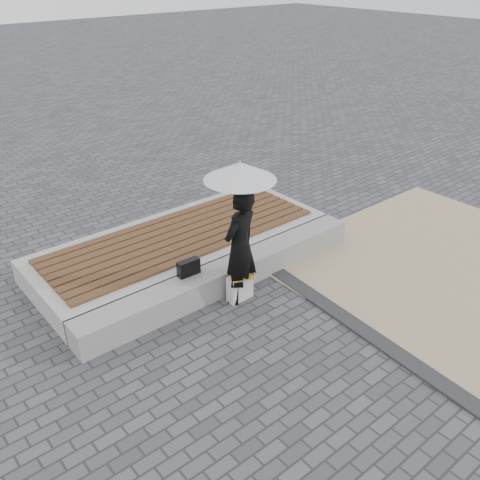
% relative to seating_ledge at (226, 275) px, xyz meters
% --- Properties ---
extents(ground, '(80.00, 80.00, 0.00)m').
position_rel_seating_ledge_xyz_m(ground, '(0.00, -1.60, -0.20)').
color(ground, '#4C4C51').
rests_on(ground, ground).
extents(terrazzo_zone, '(5.00, 5.00, 0.02)m').
position_rel_seating_ledge_xyz_m(terrazzo_zone, '(3.20, -2.10, -0.19)').
color(terrazzo_zone, tan).
rests_on(terrazzo_zone, ground).
extents(edging_band, '(0.61, 5.20, 0.04)m').
position_rel_seating_ledge_xyz_m(edging_band, '(0.75, -2.10, -0.18)').
color(edging_band, '#2A2A2C').
rests_on(edging_band, ground).
extents(seating_ledge, '(5.00, 0.45, 0.40)m').
position_rel_seating_ledge_xyz_m(seating_ledge, '(0.00, 0.00, 0.00)').
color(seating_ledge, gray).
rests_on(seating_ledge, ground).
extents(timber_platform, '(5.00, 2.00, 0.40)m').
position_rel_seating_ledge_xyz_m(timber_platform, '(0.00, 1.20, 0.00)').
color(timber_platform, '#A8A8A3').
rests_on(timber_platform, ground).
extents(timber_decking, '(4.60, 1.60, 0.04)m').
position_rel_seating_ledge_xyz_m(timber_decking, '(0.00, 1.20, 0.22)').
color(timber_decking, brown).
rests_on(timber_decking, timber_platform).
extents(woman, '(0.74, 0.59, 1.78)m').
position_rel_seating_ledge_xyz_m(woman, '(-0.05, -0.39, 0.69)').
color(woman, black).
rests_on(woman, ground).
extents(parasol, '(0.99, 0.99, 1.26)m').
position_rel_seating_ledge_xyz_m(parasol, '(-0.05, -0.39, 1.84)').
color(parasol, '#A9A9AE').
rests_on(parasol, ground).
extents(handbag, '(0.35, 0.13, 0.24)m').
position_rel_seating_ledge_xyz_m(handbag, '(-0.60, 0.12, 0.32)').
color(handbag, black).
rests_on(handbag, seating_ledge).
extents(canvas_tote, '(0.40, 0.17, 0.41)m').
position_rel_seating_ledge_xyz_m(canvas_tote, '(-0.05, -0.39, 0.01)').
color(canvas_tote, '#B7B8B4').
rests_on(canvas_tote, ground).
extents(magazine, '(0.41, 0.36, 0.01)m').
position_rel_seating_ledge_xyz_m(magazine, '(-0.05, -0.44, 0.22)').
color(magazine, '#D2433E').
rests_on(magazine, canvas_tote).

